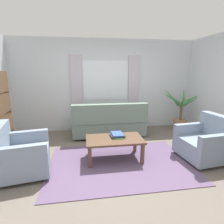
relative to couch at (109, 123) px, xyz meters
The scene contains 10 objects.
ground_plane 1.58m from the couch, 90.17° to the right, with size 6.24×6.24×0.00m, color #6B6056.
wall_back 1.18m from the couch, 90.35° to the left, with size 5.32×0.12×2.60m, color silver.
window_with_curtains 1.26m from the couch, 90.40° to the left, with size 1.98×0.07×1.40m.
area_rug 1.58m from the couch, 90.17° to the right, with size 2.64×1.81×0.01m, color #604C6B.
couch is the anchor object (origin of this frame).
armchair_left 2.37m from the couch, 137.47° to the right, with size 0.95×0.96×0.88m.
armchair_right 2.33m from the couch, 43.05° to the right, with size 0.90×0.92×0.88m.
coffee_table 1.34m from the couch, 93.28° to the right, with size 1.10×0.64×0.44m.
book_stack_on_table 1.24m from the couch, 90.00° to the right, with size 0.29×0.35×0.06m.
potted_plant 2.14m from the couch, ahead, with size 1.27×1.01×1.23m.
Camera 1 is at (-0.63, -3.08, 1.74)m, focal length 29.06 mm.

